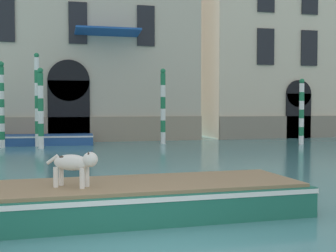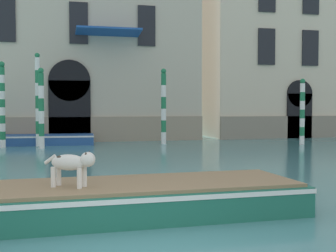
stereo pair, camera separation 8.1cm
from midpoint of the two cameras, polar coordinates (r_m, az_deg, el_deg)
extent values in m
cube|color=gray|center=(25.32, -10.91, -0.42)|extent=(13.70, 0.16, 1.35)
cube|color=black|center=(25.25, -12.07, 1.74)|extent=(2.18, 0.14, 3.27)
cylinder|color=black|center=(25.28, -12.11, 5.45)|extent=(2.18, 0.14, 2.18)
cube|color=black|center=(25.72, -19.36, 12.10)|extent=(0.97, 0.10, 2.20)
cube|color=black|center=(25.66, -11.02, 12.22)|extent=(0.97, 0.10, 2.20)
cube|color=black|center=(26.12, -2.81, 12.09)|extent=(0.97, 0.10, 2.20)
cube|color=#1E4C99|center=(25.06, -7.43, 11.36)|extent=(3.37, 1.40, 0.29)
cube|color=beige|center=(33.19, 16.20, 11.87)|extent=(14.22, 6.00, 14.80)
cube|color=gray|center=(30.18, 18.97, -0.07)|extent=(14.22, 0.16, 1.32)
cube|color=black|center=(29.05, 15.53, 1.20)|extent=(1.61, 0.14, 2.66)
cylinder|color=black|center=(29.06, 15.56, 3.83)|extent=(1.61, 0.14, 1.61)
cube|color=black|center=(28.26, 11.74, 9.45)|extent=(1.06, 0.10, 2.11)
cube|color=black|center=(29.60, 16.76, 9.08)|extent=(1.06, 0.10, 2.11)
cube|color=#1E6651|center=(8.41, -7.74, -9.17)|extent=(7.17, 2.26, 0.53)
cube|color=white|center=(8.37, -7.75, -7.80)|extent=(7.20, 2.29, 0.08)
cube|color=#8C7251|center=(8.36, -7.75, -7.19)|extent=(6.95, 2.09, 0.06)
cylinder|color=silver|center=(8.09, -10.14, -6.10)|extent=(0.08, 0.08, 0.34)
cylinder|color=silver|center=(7.92, -10.72, -6.29)|extent=(0.08, 0.08, 0.34)
cylinder|color=silver|center=(8.30, -13.17, -5.90)|extent=(0.08, 0.08, 0.34)
cylinder|color=silver|center=(8.13, -13.80, -6.08)|extent=(0.08, 0.08, 0.34)
ellipsoid|color=silver|center=(8.07, -11.99, -4.37)|extent=(0.69, 0.54, 0.27)
ellipsoid|color=#382D23|center=(8.11, -12.60, -3.82)|extent=(0.34, 0.30, 0.09)
sphere|color=silver|center=(7.92, -9.74, -4.05)|extent=(0.25, 0.25, 0.25)
cone|color=#382D23|center=(7.97, -9.54, -3.31)|extent=(0.08, 0.08, 0.10)
cone|color=#382D23|center=(7.84, -9.96, -3.41)|extent=(0.08, 0.08, 0.10)
cylinder|color=silver|center=(8.23, -14.17, -3.98)|extent=(0.22, 0.16, 0.18)
cube|color=#234C8C|center=(24.18, -14.87, -1.62)|extent=(4.85, 2.05, 0.49)
cube|color=white|center=(24.17, -14.88, -1.18)|extent=(4.88, 2.08, 0.08)
cube|color=#B2B7BC|center=(24.18, -14.87, -1.68)|extent=(2.69, 1.47, 0.44)
cylinder|color=white|center=(21.90, -15.31, -1.95)|extent=(0.25, 0.25, 0.57)
cylinder|color=#1E7247|center=(21.87, -15.32, -0.46)|extent=(0.25, 0.25, 0.57)
cylinder|color=white|center=(21.85, -15.34, 1.03)|extent=(0.25, 0.25, 0.57)
cylinder|color=#1E7247|center=(21.84, -15.36, 2.52)|extent=(0.25, 0.25, 0.57)
cylinder|color=white|center=(21.85, -15.38, 4.01)|extent=(0.25, 0.25, 0.57)
cylinder|color=#1E7247|center=(21.87, -15.40, 5.50)|extent=(0.25, 0.25, 0.57)
sphere|color=#1E7247|center=(21.89, -15.41, 6.54)|extent=(0.26, 0.26, 0.26)
cylinder|color=white|center=(23.01, -19.66, -2.04)|extent=(0.26, 0.26, 0.37)
cylinder|color=#1E7247|center=(22.98, -19.68, -1.11)|extent=(0.26, 0.26, 0.37)
cylinder|color=white|center=(22.96, -19.69, -0.18)|extent=(0.26, 0.26, 0.37)
cylinder|color=#1E7247|center=(22.95, -19.70, 0.76)|extent=(0.26, 0.26, 0.37)
cylinder|color=white|center=(22.94, -19.72, 1.69)|extent=(0.26, 0.26, 0.37)
cylinder|color=#1E7247|center=(22.94, -19.73, 2.63)|extent=(0.26, 0.26, 0.37)
cylinder|color=white|center=(22.95, -19.75, 3.56)|extent=(0.26, 0.26, 0.37)
cylinder|color=#1E7247|center=(22.96, -19.76, 4.49)|extent=(0.26, 0.26, 0.37)
cylinder|color=white|center=(22.97, -19.77, 5.43)|extent=(0.26, 0.26, 0.37)
cylinder|color=#1E7247|center=(23.00, -19.79, 6.36)|extent=(0.26, 0.26, 0.37)
sphere|color=#1E7247|center=(23.02, -19.80, 7.11)|extent=(0.27, 0.27, 0.27)
cylinder|color=white|center=(24.40, 15.83, -1.66)|extent=(0.24, 0.24, 0.44)
cylinder|color=#1E7247|center=(24.38, 15.85, -0.63)|extent=(0.24, 0.24, 0.44)
cylinder|color=white|center=(24.36, 15.86, 0.40)|extent=(0.24, 0.24, 0.44)
cylinder|color=#1E7247|center=(24.34, 15.87, 1.43)|extent=(0.24, 0.24, 0.44)
cylinder|color=white|center=(24.34, 15.88, 2.46)|extent=(0.24, 0.24, 0.44)
cylinder|color=#1E7247|center=(24.34, 15.90, 3.49)|extent=(0.24, 0.24, 0.44)
cylinder|color=white|center=(24.36, 15.91, 4.51)|extent=(0.24, 0.24, 0.44)
sphere|color=#1E7247|center=(24.37, 15.92, 5.28)|extent=(0.25, 0.25, 0.25)
cylinder|color=white|center=(23.85, -0.71, -1.46)|extent=(0.25, 0.25, 0.60)
cylinder|color=#1E7247|center=(23.81, -0.71, -0.03)|extent=(0.25, 0.25, 0.60)
cylinder|color=white|center=(23.79, -0.71, 1.41)|extent=(0.25, 0.25, 0.60)
cylinder|color=#1E7247|center=(23.79, -0.71, 2.84)|extent=(0.25, 0.25, 0.60)
cylinder|color=white|center=(23.80, -0.71, 4.28)|extent=(0.25, 0.25, 0.60)
cylinder|color=#1E7247|center=(23.82, -0.71, 5.72)|extent=(0.25, 0.25, 0.60)
sphere|color=#1E7247|center=(23.85, -0.71, 6.71)|extent=(0.27, 0.27, 0.27)
cylinder|color=white|center=(23.13, -15.71, -1.67)|extent=(0.22, 0.22, 0.60)
cylinder|color=#1E7247|center=(23.10, -15.73, -0.18)|extent=(0.22, 0.22, 0.60)
cylinder|color=white|center=(23.08, -15.75, 1.32)|extent=(0.22, 0.22, 0.60)
cylinder|color=#1E7247|center=(23.07, -15.77, 2.82)|extent=(0.22, 0.22, 0.60)
cylinder|color=white|center=(23.08, -15.78, 4.32)|extent=(0.22, 0.22, 0.60)
cylinder|color=#1E7247|center=(23.11, -15.80, 5.82)|extent=(0.22, 0.22, 0.60)
cylinder|color=white|center=(23.16, -15.82, 7.31)|extent=(0.22, 0.22, 0.60)
sphere|color=#1E7247|center=(23.19, -15.83, 8.30)|extent=(0.23, 0.23, 0.23)
camera|label=1|loc=(0.04, -90.13, -0.01)|focal=50.00mm
camera|label=2|loc=(0.04, 89.87, 0.01)|focal=50.00mm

